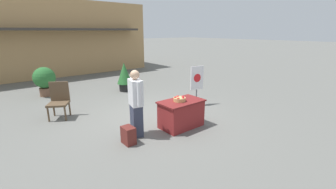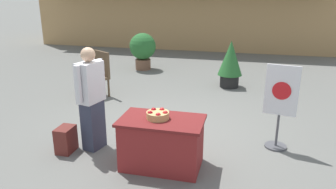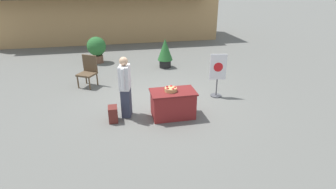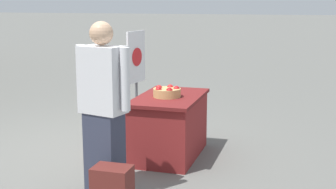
{
  "view_description": "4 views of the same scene",
  "coord_description": "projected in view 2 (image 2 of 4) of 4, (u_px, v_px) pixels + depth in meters",
  "views": [
    {
      "loc": [
        -3.71,
        -5.33,
        2.57
      ],
      "look_at": [
        -0.19,
        -1.02,
        0.98
      ],
      "focal_mm": 24.0,
      "sensor_mm": 36.0,
      "label": 1
    },
    {
      "loc": [
        1.36,
        -5.27,
        2.53
      ],
      "look_at": [
        0.15,
        -0.42,
        0.9
      ],
      "focal_mm": 35.0,
      "sensor_mm": 36.0,
      "label": 2
    },
    {
      "loc": [
        -1.26,
        -7.36,
        3.47
      ],
      "look_at": [
        0.1,
        -1.01,
        0.63
      ],
      "focal_mm": 28.0,
      "sensor_mm": 36.0,
      "label": 3
    },
    {
      "loc": [
        -5.02,
        -2.62,
        1.87
      ],
      "look_at": [
        0.69,
        -0.94,
        0.67
      ],
      "focal_mm": 50.0,
      "sensor_mm": 36.0,
      "label": 4
    }
  ],
  "objects": [
    {
      "name": "ground_plane",
      "position": [
        166.0,
        134.0,
        5.96
      ],
      "size": [
        120.0,
        120.0,
        0.0
      ],
      "primitive_type": "plane",
      "color": "slate"
    },
    {
      "name": "display_table",
      "position": [
        162.0,
        143.0,
        4.78
      ],
      "size": [
        1.21,
        0.73,
        0.75
      ],
      "color": "maroon",
      "rests_on": "ground_plane"
    },
    {
      "name": "apple_basket",
      "position": [
        158.0,
        115.0,
        4.67
      ],
      "size": [
        0.33,
        0.33,
        0.13
      ],
      "color": "tan",
      "rests_on": "display_table"
    },
    {
      "name": "person_visitor",
      "position": [
        91.0,
        99.0,
        5.19
      ],
      "size": [
        0.35,
        0.6,
        1.68
      ],
      "rotation": [
        0.0,
        0.0,
        -0.24
      ],
      "color": "#33384C",
      "rests_on": "ground_plane"
    },
    {
      "name": "backpack",
      "position": [
        66.0,
        140.0,
        5.26
      ],
      "size": [
        0.24,
        0.34,
        0.42
      ],
      "color": "maroon",
      "rests_on": "ground_plane"
    },
    {
      "name": "poster_board",
      "position": [
        280.0,
        105.0,
        5.24
      ],
      "size": [
        0.51,
        0.36,
        1.4
      ],
      "rotation": [
        0.0,
        0.0,
        -1.75
      ],
      "color": "#4C4C51",
      "rests_on": "ground_plane"
    },
    {
      "name": "patio_chair",
      "position": [
        98.0,
        72.0,
        7.92
      ],
      "size": [
        0.76,
        0.76,
        1.08
      ],
      "rotation": [
        0.0,
        0.0,
        4.17
      ],
      "color": "brown",
      "rests_on": "ground_plane"
    },
    {
      "name": "potted_plant_far_left",
      "position": [
        143.0,
        48.0,
        10.49
      ],
      "size": [
        0.84,
        0.84,
        1.18
      ],
      "color": "brown",
      "rests_on": "ground_plane"
    },
    {
      "name": "potted_plant_near_right",
      "position": [
        230.0,
        62.0,
        8.59
      ],
      "size": [
        0.64,
        0.64,
        1.24
      ],
      "color": "black",
      "rests_on": "ground_plane"
    }
  ]
}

